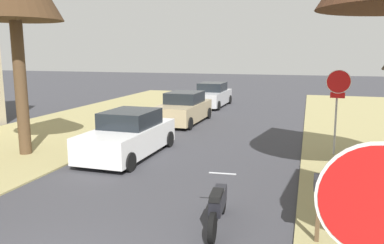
{
  "coord_description": "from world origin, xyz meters",
  "views": [
    {
      "loc": [
        3.72,
        -3.79,
        3.58
      ],
      "look_at": [
        0.33,
        7.42,
        1.46
      ],
      "focal_mm": 36.19,
      "sensor_mm": 36.0,
      "label": 1
    }
  ],
  "objects": [
    {
      "name": "parked_sedan_white",
      "position": [
        -2.22,
        8.21,
        0.72
      ],
      "size": [
        2.01,
        4.43,
        1.57
      ],
      "color": "white",
      "rests_on": "ground"
    },
    {
      "name": "parked_motorcycle",
      "position": [
        2.05,
        3.58,
        0.48
      ],
      "size": [
        0.6,
        2.05,
        0.97
      ],
      "color": "black",
      "rests_on": "ground"
    },
    {
      "name": "stop_sign_far",
      "position": [
        4.69,
        10.28,
        2.18
      ],
      "size": [
        0.81,
        0.49,
        2.95
      ],
      "color": "#9EA0A5",
      "rests_on": "grass_verge_right"
    },
    {
      "name": "curbside_mailbox",
      "position": [
        4.01,
        3.42,
        1.06
      ],
      "size": [
        0.22,
        0.44,
        1.27
      ],
      "color": "brown",
      "rests_on": "grass_verge_right"
    },
    {
      "name": "parked_sedan_silver",
      "position": [
        -2.48,
        21.27,
        0.72
      ],
      "size": [
        2.01,
        4.43,
        1.57
      ],
      "color": "#BCBCC1",
      "rests_on": "ground"
    },
    {
      "name": "parked_sedan_tan",
      "position": [
        -2.37,
        14.87,
        0.72
      ],
      "size": [
        2.01,
        4.43,
        1.57
      ],
      "color": "tan",
      "rests_on": "ground"
    }
  ]
}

